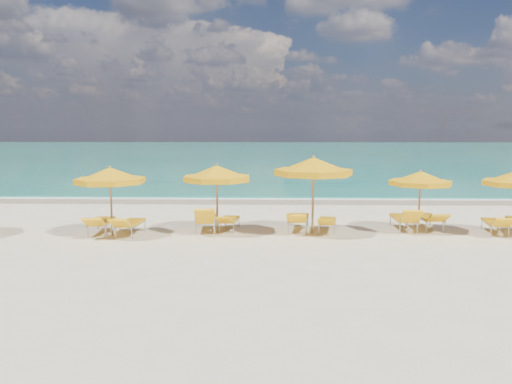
{
  "coord_description": "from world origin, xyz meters",
  "views": [
    {
      "loc": [
        0.43,
        -16.12,
        3.56
      ],
      "look_at": [
        0.0,
        1.5,
        1.2
      ],
      "focal_mm": 35.0,
      "sensor_mm": 36.0,
      "label": 1
    }
  ],
  "objects": [
    {
      "name": "lounger_4_left",
      "position": [
        1.47,
        0.64,
        0.24
      ],
      "size": [
        0.89,
        2.11,
        0.8
      ],
      "rotation": [
        0.0,
        0.0,
        -0.12
      ],
      "color": "#A5A8AD",
      "rests_on": "ground"
    },
    {
      "name": "whitecap_far",
      "position": [
        8.0,
        24.0,
        0.0
      ],
      "size": [
        18.0,
        0.3,
        0.05
      ],
      "primitive_type": "cube",
      "color": "white",
      "rests_on": "ground"
    },
    {
      "name": "whitecap_near",
      "position": [
        -6.0,
        17.0,
        0.0
      ],
      "size": [
        14.0,
        0.36,
        0.05
      ],
      "primitive_type": "cube",
      "color": "white",
      "rests_on": "ground"
    },
    {
      "name": "umbrella_3",
      "position": [
        -1.26,
        0.18,
        1.97
      ],
      "size": [
        2.91,
        2.91,
        2.31
      ],
      "rotation": [
        0.0,
        0.0,
        -0.34
      ],
      "color": "#98774C",
      "rests_on": "ground"
    },
    {
      "name": "lounger_4_right",
      "position": [
        2.43,
        0.45,
        0.2
      ],
      "size": [
        0.83,
        1.82,
        0.64
      ],
      "rotation": [
        0.0,
        0.0,
        -0.16
      ],
      "color": "#A5A8AD",
      "rests_on": "ground"
    },
    {
      "name": "lounger_2_right",
      "position": [
        -4.1,
        -0.17,
        0.22
      ],
      "size": [
        0.78,
        1.9,
        0.75
      ],
      "rotation": [
        0.0,
        0.0,
        -0.1
      ],
      "color": "#A5A8AD",
      "rests_on": "ground"
    },
    {
      "name": "lounger_6_left",
      "position": [
        7.97,
        0.29,
        0.21
      ],
      "size": [
        0.85,
        1.85,
        0.73
      ],
      "rotation": [
        0.0,
        0.0,
        -0.16
      ],
      "color": "#A5A8AD",
      "rests_on": "ground"
    },
    {
      "name": "ground_plane",
      "position": [
        0.0,
        0.0,
        0.0
      ],
      "size": [
        120.0,
        120.0,
        0.0
      ],
      "primitive_type": "plane",
      "color": "beige"
    },
    {
      "name": "wet_sand_band",
      "position": [
        0.0,
        7.4,
        0.0
      ],
      "size": [
        120.0,
        2.6,
        0.01
      ],
      "primitive_type": "cube",
      "color": "tan",
      "rests_on": "ground"
    },
    {
      "name": "lounger_5_left",
      "position": [
        5.08,
        0.77,
        0.24
      ],
      "size": [
        0.67,
        1.89,
        0.9
      ],
      "rotation": [
        0.0,
        0.0,
        0.0
      ],
      "color": "#A5A8AD",
      "rests_on": "ground"
    },
    {
      "name": "lounger_3_right",
      "position": [
        -0.9,
        0.69,
        0.2
      ],
      "size": [
        0.72,
        1.74,
        0.64
      ],
      "rotation": [
        0.0,
        0.0,
        -0.11
      ],
      "color": "#A5A8AD",
      "rests_on": "ground"
    },
    {
      "name": "lounger_2_left",
      "position": [
        -5.1,
        -0.03,
        0.23
      ],
      "size": [
        0.78,
        2.0,
        0.76
      ],
      "rotation": [
        0.0,
        0.0,
        0.08
      ],
      "color": "#A5A8AD",
      "rests_on": "ground"
    },
    {
      "name": "umbrella_2",
      "position": [
        -4.63,
        -0.36,
        1.95
      ],
      "size": [
        2.88,
        2.88,
        2.29
      ],
      "rotation": [
        0.0,
        0.0,
        -0.34
      ],
      "color": "#98774C",
      "rests_on": "ground"
    },
    {
      "name": "lounger_3_left",
      "position": [
        -1.67,
        0.41,
        0.25
      ],
      "size": [
        0.82,
        1.99,
        0.97
      ],
      "rotation": [
        0.0,
        0.0,
        0.08
      ],
      "color": "#A5A8AD",
      "rests_on": "ground"
    },
    {
      "name": "foam_line",
      "position": [
        0.0,
        8.2,
        0.0
      ],
      "size": [
        120.0,
        1.2,
        0.03
      ],
      "primitive_type": "cube",
      "color": "white",
      "rests_on": "ground"
    },
    {
      "name": "umbrella_5",
      "position": [
        5.51,
        0.54,
        1.79
      ],
      "size": [
        2.21,
        2.21,
        2.1
      ],
      "rotation": [
        0.0,
        0.0,
        -0.06
      ],
      "color": "#98774C",
      "rests_on": "ground"
    },
    {
      "name": "ocean",
      "position": [
        0.0,
        48.0,
        0.0
      ],
      "size": [
        120.0,
        80.0,
        0.3
      ],
      "primitive_type": "cube",
      "color": "#167D63",
      "rests_on": "ground"
    },
    {
      "name": "lounger_5_right",
      "position": [
        6.02,
        1.03,
        0.23
      ],
      "size": [
        0.68,
        1.94,
        0.73
      ],
      "rotation": [
        0.0,
        0.0,
        0.03
      ],
      "color": "#A5A8AD",
      "rests_on": "ground"
    },
    {
      "name": "umbrella_4",
      "position": [
        1.9,
        0.07,
        2.21
      ],
      "size": [
        2.66,
        2.66,
        2.6
      ],
      "rotation": [
        0.0,
        0.0,
        0.04
      ],
      "color": "#98774C",
      "rests_on": "ground"
    }
  ]
}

